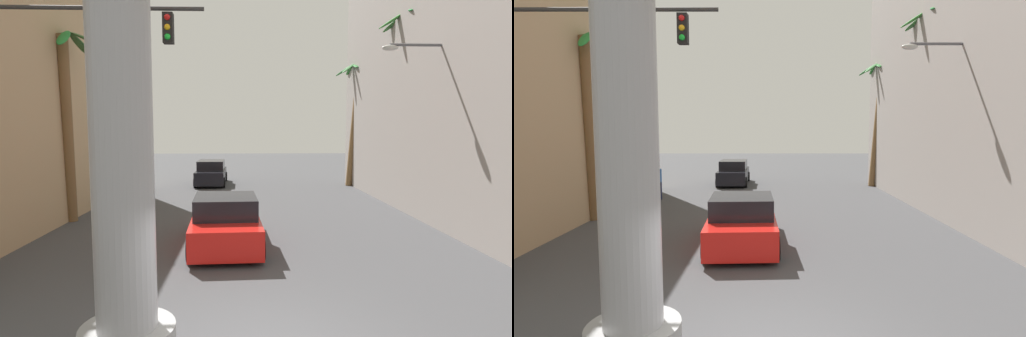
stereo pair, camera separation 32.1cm
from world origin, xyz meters
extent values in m
plane|color=#424244|center=(0.00, 10.00, 0.00)|extent=(88.29, 88.29, 0.00)
cylinder|color=#9E9EA3|center=(-2.03, -0.25, 4.55)|extent=(0.86, 0.86, 9.10)
cylinder|color=#59595E|center=(6.89, 8.14, 3.30)|extent=(0.16, 0.16, 6.60)
cylinder|color=#59595E|center=(5.81, 8.14, 6.45)|extent=(2.15, 0.10, 0.10)
ellipsoid|color=beige|center=(4.74, 8.14, 6.35)|extent=(0.56, 0.28, 0.20)
cylinder|color=#333333|center=(-4.08, 3.90, 6.36)|extent=(5.63, 0.10, 0.10)
cube|color=black|center=(-2.11, 3.90, 5.91)|extent=(0.24, 0.24, 0.70)
sphere|color=red|center=(-2.11, 3.77, 6.13)|extent=(0.14, 0.14, 0.14)
sphere|color=yellow|center=(-2.11, 3.77, 5.91)|extent=(0.14, 0.14, 0.14)
sphere|color=green|center=(-2.11, 3.77, 5.69)|extent=(0.14, 0.14, 0.14)
cylinder|color=black|center=(-1.92, 7.93, 0.32)|extent=(0.25, 0.65, 0.64)
cylinder|color=black|center=(-0.03, 8.01, 0.32)|extent=(0.25, 0.65, 0.64)
cylinder|color=black|center=(-1.76, 4.64, 0.32)|extent=(0.25, 0.65, 0.64)
cylinder|color=black|center=(0.12, 4.73, 0.32)|extent=(0.25, 0.65, 0.64)
cube|color=red|center=(-0.90, 6.33, 0.56)|extent=(2.20, 4.78, 0.80)
cube|color=black|center=(-0.88, 5.98, 1.26)|extent=(1.91, 2.05, 0.60)
cylinder|color=black|center=(-3.26, 21.58, 0.32)|extent=(0.22, 0.64, 0.64)
cylinder|color=black|center=(-1.57, 21.58, 0.32)|extent=(0.22, 0.64, 0.64)
cylinder|color=black|center=(-3.26, 18.49, 0.32)|extent=(0.22, 0.64, 0.64)
cylinder|color=black|center=(-1.56, 18.49, 0.32)|extent=(0.22, 0.64, 0.64)
cube|color=black|center=(-2.41, 20.04, 0.56)|extent=(1.78, 4.41, 0.80)
cube|color=black|center=(-2.41, 20.04, 1.26)|extent=(1.64, 2.43, 0.60)
cylinder|color=brown|center=(7.18, 11.94, 4.34)|extent=(0.43, 0.34, 8.68)
ellipsoid|color=#316B2D|center=(7.97, 12.06, 8.42)|extent=(1.47, 0.49, 0.94)
ellipsoid|color=#2F6F2D|center=(7.69, 12.60, 8.42)|extent=(1.21, 1.34, 0.92)
ellipsoid|color=#2F662D|center=(6.67, 12.61, 8.45)|extent=(1.21, 1.38, 0.85)
ellipsoid|color=#32792D|center=(6.38, 12.14, 8.42)|extent=(1.48, 0.62, 0.93)
ellipsoid|color=#1E6C2D|center=(6.81, 11.27, 8.55)|extent=(1.04, 1.58, 0.54)
ellipsoid|color=#30722D|center=(7.55, 11.28, 8.41)|extent=(0.99, 1.44, 0.94)
cylinder|color=brown|center=(-6.95, 9.45, 3.50)|extent=(0.51, 0.81, 7.01)
ellipsoid|color=#325C2D|center=(-6.01, 9.37, 6.82)|extent=(1.49, 0.60, 0.67)
ellipsoid|color=#315E2D|center=(-6.63, 10.24, 6.79)|extent=(0.59, 1.46, 0.75)
ellipsoid|color=#206A2D|center=(-7.37, 9.94, 6.85)|extent=(1.41, 1.16, 0.59)
ellipsoid|color=#2E602D|center=(-7.42, 9.12, 6.83)|extent=(1.45, 1.03, 0.63)
ellipsoid|color=#1F792D|center=(-6.63, 8.75, 6.75)|extent=(0.58, 1.41, 0.86)
cylinder|color=brown|center=(6.62, 19.08, 3.75)|extent=(0.91, 0.53, 7.52)
ellipsoid|color=#29712D|center=(7.34, 19.32, 7.34)|extent=(1.26, 0.37, 0.63)
ellipsoid|color=#2D722D|center=(7.08, 19.85, 7.37)|extent=(1.06, 1.23, 0.56)
ellipsoid|color=#2B762D|center=(6.58, 19.97, 7.36)|extent=(0.56, 1.31, 0.59)
ellipsoid|color=#286A2D|center=(6.09, 19.61, 7.29)|extent=(1.22, 0.84, 0.78)
ellipsoid|color=#2E622D|center=(6.15, 18.94, 7.30)|extent=(1.18, 1.00, 0.75)
ellipsoid|color=#296D2D|center=(6.56, 18.68, 7.40)|extent=(0.61, 1.34, 0.46)
ellipsoid|color=#2F722D|center=(7.16, 18.87, 7.33)|extent=(1.14, 1.12, 0.67)
cylinder|color=#1E233F|center=(-5.61, 14.25, 0.45)|extent=(0.14, 0.14, 0.90)
cylinder|color=#1E233F|center=(-5.79, 14.18, 0.45)|extent=(0.14, 0.14, 0.90)
cylinder|color=#2659A5|center=(-5.70, 14.21, 1.23)|extent=(0.44, 0.44, 0.66)
sphere|color=tan|center=(-5.70, 14.21, 1.67)|extent=(0.22, 0.22, 0.22)
camera|label=1|loc=(-0.36, -5.81, 3.52)|focal=28.00mm
camera|label=2|loc=(-0.04, -5.82, 3.52)|focal=28.00mm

